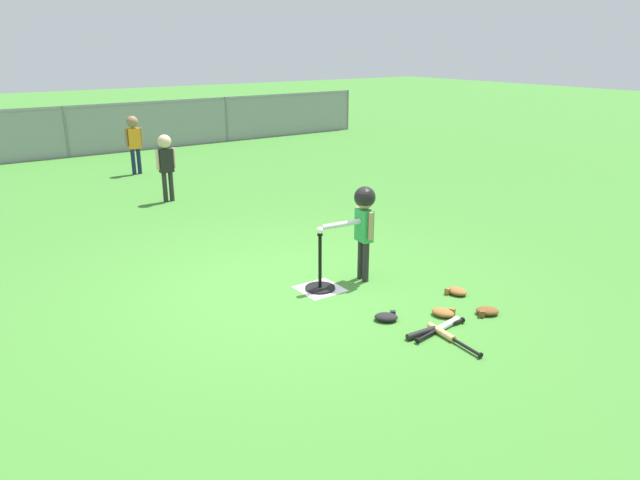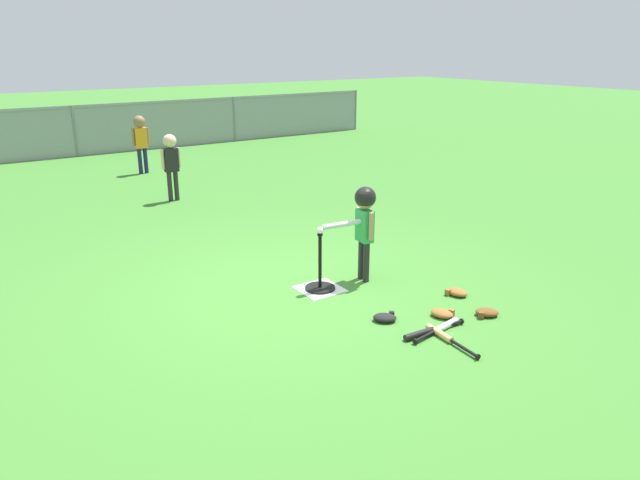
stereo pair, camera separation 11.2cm
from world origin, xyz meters
name	(u,v)px [view 1 (the left image)]	position (x,y,z in m)	size (l,w,h in m)	color
ground_plane	(286,291)	(0.00, 0.00, 0.00)	(60.00, 60.00, 0.00)	#3D7A2D
home_plate	(320,289)	(0.32, -0.16, 0.00)	(0.44, 0.44, 0.01)	white
batting_tee	(320,281)	(0.32, -0.16, 0.09)	(0.32, 0.32, 0.62)	black
baseball_on_tee	(320,230)	(0.32, -0.16, 0.65)	(0.07, 0.07, 0.07)	white
batter_child	(364,215)	(0.85, -0.21, 0.75)	(0.63, 0.30, 1.05)	#262626
fielder_near_right	(166,159)	(0.39, 4.27, 0.70)	(0.33, 0.22, 1.10)	#262626
fielder_deep_left	(134,137)	(0.67, 6.68, 0.73)	(0.34, 0.23, 1.14)	#191E4C
spare_bat_silver	(444,326)	(0.72, -1.57, 0.03)	(0.62, 0.15, 0.06)	silver
spare_bat_wood	(446,335)	(0.61, -1.71, 0.03)	(0.11, 0.65, 0.06)	#DBB266
spare_bat_black	(428,331)	(0.53, -1.55, 0.03)	(0.67, 0.10, 0.06)	black
glove_by_plate	(443,312)	(0.92, -1.37, 0.04)	(0.23, 0.26, 0.07)	brown
glove_near_bats	(487,311)	(1.29, -1.59, 0.04)	(0.27, 0.26, 0.07)	brown
glove_tossed_aside	(386,317)	(0.41, -1.13, 0.04)	(0.27, 0.26, 0.07)	black
glove_outfield_drop	(456,291)	(1.41, -1.09, 0.04)	(0.20, 0.24, 0.07)	brown
outfield_fence	(66,130)	(0.00, 9.36, 0.62)	(16.06, 0.06, 1.15)	slate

